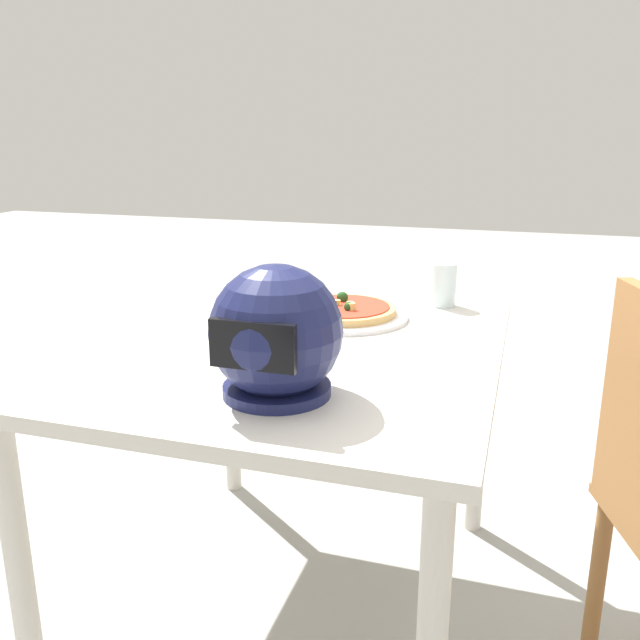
{
  "coord_description": "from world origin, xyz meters",
  "views": [
    {
      "loc": [
        -0.49,
        1.37,
        1.17
      ],
      "look_at": [
        -0.03,
        -0.1,
        0.73
      ],
      "focal_mm": 37.52,
      "sensor_mm": 36.0,
      "label": 1
    }
  ],
  "objects": [
    {
      "name": "pizza_plate",
      "position": [
        -0.06,
        -0.21,
        0.72
      ],
      "size": [
        0.33,
        0.33,
        0.01
      ],
      "primitive_type": "cylinder",
      "color": "white",
      "rests_on": "dining_table"
    },
    {
      "name": "drinking_glass",
      "position": [
        -0.28,
        -0.41,
        0.77
      ],
      "size": [
        0.07,
        0.07,
        0.12
      ],
      "primitive_type": "cylinder",
      "color": "silver",
      "rests_on": "dining_table"
    },
    {
      "name": "ground_plane",
      "position": [
        0.0,
        0.0,
        0.0
      ],
      "size": [
        14.0,
        14.0,
        0.0
      ],
      "primitive_type": "plane",
      "color": "#9E9E99"
    },
    {
      "name": "pizza",
      "position": [
        -0.05,
        -0.21,
        0.74
      ],
      "size": [
        0.27,
        0.27,
        0.06
      ],
      "color": "tan",
      "rests_on": "pizza_plate"
    },
    {
      "name": "dining_table",
      "position": [
        0.0,
        0.0,
        0.63
      ],
      "size": [
        0.92,
        1.09,
        0.71
      ],
      "color": "beige",
      "rests_on": "ground"
    },
    {
      "name": "motorcycle_helmet",
      "position": [
        -0.08,
        0.32,
        0.83
      ],
      "size": [
        0.24,
        0.24,
        0.24
      ],
      "color": "#191E4C",
      "rests_on": "dining_table"
    }
  ]
}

